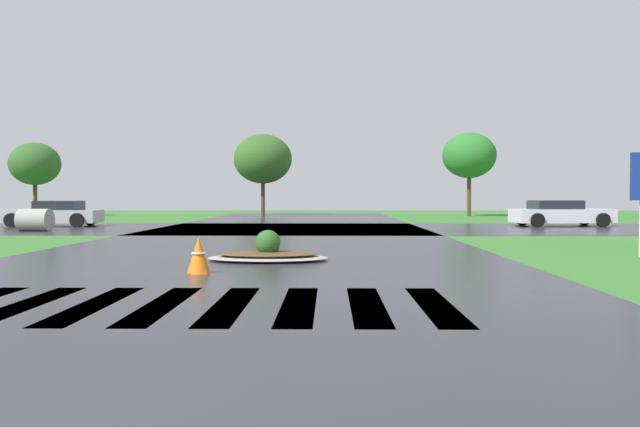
% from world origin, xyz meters
% --- Properties ---
extents(asphalt_roadway, '(11.69, 80.00, 0.01)m').
position_xyz_m(asphalt_roadway, '(0.00, 10.00, 0.00)').
color(asphalt_roadway, '#2B2B30').
rests_on(asphalt_roadway, ground).
extents(asphalt_cross_road, '(90.00, 10.52, 0.01)m').
position_xyz_m(asphalt_cross_road, '(0.00, 25.40, 0.00)').
color(asphalt_cross_road, '#2B2B30').
rests_on(asphalt_cross_road, ground).
extents(crosswalk_stripes, '(6.75, 3.16, 0.01)m').
position_xyz_m(crosswalk_stripes, '(0.00, 5.33, 0.00)').
color(crosswalk_stripes, white).
rests_on(crosswalk_stripes, ground).
extents(median_island, '(2.67, 1.67, 0.68)m').
position_xyz_m(median_island, '(0.39, 11.27, 0.15)').
color(median_island, '#9E9B93').
rests_on(median_island, ground).
extents(car_blue_compact, '(4.64, 2.37, 1.21)m').
position_xyz_m(car_blue_compact, '(12.64, 27.89, 0.58)').
color(car_blue_compact, silver).
rests_on(car_blue_compact, ground).
extents(car_white_sedan, '(4.41, 2.27, 1.19)m').
position_xyz_m(car_white_sedan, '(-11.18, 27.40, 0.57)').
color(car_white_sedan, '#B7B7BF').
rests_on(car_white_sedan, ground).
extents(drainage_pipe_stack, '(1.32, 1.00, 0.91)m').
position_xyz_m(drainage_pipe_stack, '(-10.16, 23.17, 0.45)').
color(drainage_pipe_stack, '#9E9B93').
rests_on(drainage_pipe_stack, ground).
extents(traffic_cone, '(0.44, 0.44, 0.68)m').
position_xyz_m(traffic_cone, '(-0.67, 8.84, 0.33)').
color(traffic_cone, orange).
rests_on(traffic_cone, ground).
extents(background_treeline, '(47.63, 6.54, 5.87)m').
position_xyz_m(background_treeline, '(6.59, 42.83, 3.91)').
color(background_treeline, '#4C3823').
rests_on(background_treeline, ground).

